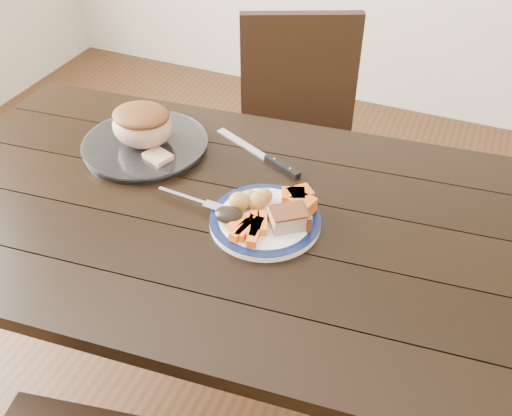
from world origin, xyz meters
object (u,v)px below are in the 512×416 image
at_px(chair_far, 299,134).
at_px(dinner_plate, 265,221).
at_px(serving_platter, 145,146).
at_px(roast_joint, 143,126).
at_px(dining_table, 230,239).
at_px(pork_slice, 288,219).
at_px(carving_knife, 272,160).
at_px(fork, 194,200).

distance_m(chair_far, dinner_plate, 0.79).
bearing_deg(serving_platter, dinner_plate, -21.06).
bearing_deg(roast_joint, serving_platter, 0.00).
bearing_deg(dining_table, pork_slice, -4.83).
relative_size(dinner_plate, carving_knife, 0.88).
bearing_deg(carving_knife, fork, -88.12).
height_order(dining_table, serving_platter, serving_platter).
height_order(dining_table, dinner_plate, dinner_plate).
bearing_deg(fork, serving_platter, 148.49).
height_order(chair_far, serving_platter, chair_far).
relative_size(chair_far, fork, 5.22).
bearing_deg(carving_knife, chair_far, 124.73).
height_order(dinner_plate, serving_platter, serving_platter).
bearing_deg(dinner_plate, fork, -177.32).
distance_m(pork_slice, roast_joint, 0.52).
distance_m(dinner_plate, fork, 0.18).
xyz_separation_m(dinner_plate, carving_knife, (-0.08, 0.24, -0.00)).
distance_m(dining_table, pork_slice, 0.21).
bearing_deg(dinner_plate, dining_table, 175.13).
distance_m(dining_table, chair_far, 0.75).
distance_m(dinner_plate, pork_slice, 0.07).
xyz_separation_m(pork_slice, roast_joint, (-0.49, 0.17, 0.03)).
distance_m(fork, roast_joint, 0.31).
bearing_deg(carving_knife, pork_slice, -36.03).
relative_size(chair_far, carving_knife, 3.11).
bearing_deg(roast_joint, dinner_plate, -21.06).
bearing_deg(fork, chair_far, 92.36).
height_order(chair_far, roast_joint, chair_far).
bearing_deg(fork, dining_table, 15.08).
bearing_deg(fork, pork_slice, 4.64).
relative_size(serving_platter, fork, 1.91).
bearing_deg(pork_slice, fork, -179.13).
bearing_deg(roast_joint, chair_far, 65.26).
relative_size(dining_table, roast_joint, 9.90).
relative_size(dining_table, dinner_plate, 6.36).
relative_size(dinner_plate, pork_slice, 3.19).
bearing_deg(serving_platter, fork, -35.28).
relative_size(chair_far, roast_joint, 5.48).
distance_m(dining_table, roast_joint, 0.40).
bearing_deg(carving_knife, roast_joint, -143.10).
bearing_deg(carving_knife, dining_table, -70.23).
height_order(dinner_plate, pork_slice, pork_slice).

